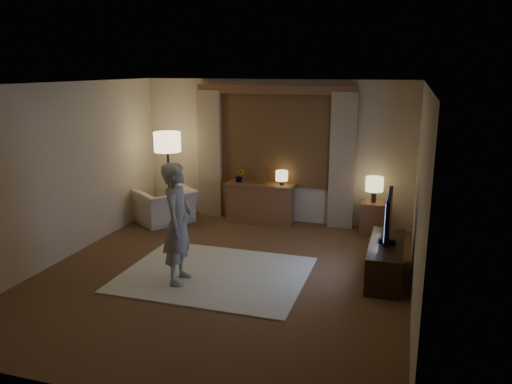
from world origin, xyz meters
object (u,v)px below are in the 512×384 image
at_px(tv_stand, 386,260).
at_px(person, 178,223).
at_px(armchair, 166,206).
at_px(side_table, 372,218).
at_px(sideboard, 260,204).

relative_size(tv_stand, person, 0.87).
bearing_deg(person, armchair, 24.35).
height_order(tv_stand, person, person).
height_order(armchair, person, person).
bearing_deg(tv_stand, person, -159.65).
distance_m(tv_stand, person, 2.84).
distance_m(side_table, person, 3.68).
bearing_deg(armchair, sideboard, 143.92).
bearing_deg(tv_stand, sideboard, 140.90).
relative_size(armchair, side_table, 1.73).
height_order(sideboard, person, person).
xyz_separation_m(sideboard, tv_stand, (2.36, -1.91, -0.10)).
xyz_separation_m(armchair, tv_stand, (4.01, -1.36, -0.06)).
bearing_deg(armchair, side_table, 133.24).
xyz_separation_m(sideboard, person, (-0.25, -2.88, 0.48)).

